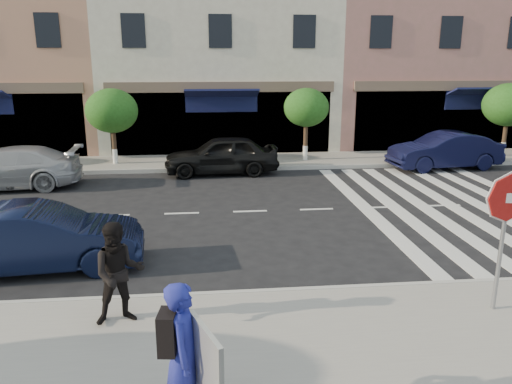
# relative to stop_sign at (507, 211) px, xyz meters

# --- Properties ---
(ground) EXTENTS (120.00, 120.00, 0.00)m
(ground) POSITION_rel_stop_sign_xyz_m (-3.66, 2.62, -1.94)
(ground) COLOR black
(ground) RESTS_ON ground
(sidewalk_near) EXTENTS (60.00, 4.50, 0.15)m
(sidewalk_near) POSITION_rel_stop_sign_xyz_m (-3.66, -1.13, -1.86)
(sidewalk_near) COLOR gray
(sidewalk_near) RESTS_ON ground
(sidewalk_far) EXTENTS (60.00, 3.00, 0.15)m
(sidewalk_far) POSITION_rel_stop_sign_xyz_m (-3.66, 13.62, -1.86)
(sidewalk_far) COLOR gray
(sidewalk_far) RESTS_ON ground
(building_west_mid) EXTENTS (10.00, 9.00, 14.00)m
(building_west_mid) POSITION_rel_stop_sign_xyz_m (-14.66, 19.62, 5.06)
(building_west_mid) COLOR tan
(building_west_mid) RESTS_ON ground
(building_centre) EXTENTS (11.00, 9.00, 11.00)m
(building_centre) POSITION_rel_stop_sign_xyz_m (-4.16, 19.62, 3.56)
(building_centre) COLOR beige
(building_centre) RESTS_ON ground
(building_east_mid) EXTENTS (13.00, 9.00, 13.00)m
(building_east_mid) POSITION_rel_stop_sign_xyz_m (7.84, 19.62, 4.56)
(building_east_mid) COLOR #AE6E67
(building_east_mid) RESTS_ON ground
(street_tree_wb) EXTENTS (2.10, 2.10, 3.06)m
(street_tree_wb) POSITION_rel_stop_sign_xyz_m (-8.66, 13.42, 0.37)
(street_tree_wb) COLOR #473323
(street_tree_wb) RESTS_ON sidewalk_far
(street_tree_c) EXTENTS (1.90, 1.90, 3.04)m
(street_tree_c) POSITION_rel_stop_sign_xyz_m (-0.66, 13.42, 0.42)
(street_tree_c) COLOR #473323
(street_tree_c) RESTS_ON sidewalk_far
(street_tree_ea) EXTENTS (2.20, 2.20, 3.19)m
(street_tree_ea) POSITION_rel_stop_sign_xyz_m (8.34, 13.42, 0.45)
(street_tree_ea) COLOR #473323
(street_tree_ea) RESTS_ON sidewalk_far
(stop_sign) EXTENTS (0.85, 0.23, 2.45)m
(stop_sign) POSITION_rel_stop_sign_xyz_m (0.00, 0.00, 0.00)
(stop_sign) COLOR gray
(stop_sign) RESTS_ON sidewalk_near
(photographer) EXTENTS (0.50, 0.70, 1.78)m
(photographer) POSITION_rel_stop_sign_xyz_m (-5.23, -2.20, -0.90)
(photographer) COLOR navy
(photographer) RESTS_ON sidewalk_near
(walker) EXTENTS (0.96, 0.82, 1.72)m
(walker) POSITION_rel_stop_sign_xyz_m (-6.37, 0.24, -0.93)
(walker) COLOR black
(walker) RESTS_ON sidewalk_near
(poster_board) EXTENTS (0.41, 0.86, 1.37)m
(poster_board) POSITION_rel_stop_sign_xyz_m (-4.97, -2.49, -1.12)
(poster_board) COLOR beige
(poster_board) RESTS_ON sidewalk_near
(car_near_mid) EXTENTS (4.38, 1.85, 1.41)m
(car_near_mid) POSITION_rel_stop_sign_xyz_m (-8.47, 2.92, -1.23)
(car_near_mid) COLOR black
(car_near_mid) RESTS_ON ground
(car_far_left) EXTENTS (4.99, 2.22, 1.42)m
(car_far_left) POSITION_rel_stop_sign_xyz_m (-11.76, 10.22, -1.23)
(car_far_left) COLOR #9E9EA3
(car_far_left) RESTS_ON ground
(car_far_mid) EXTENTS (4.43, 1.89, 1.49)m
(car_far_mid) POSITION_rel_stop_sign_xyz_m (-4.32, 11.68, -1.19)
(car_far_mid) COLOR black
(car_far_mid) RESTS_ON ground
(car_far_right) EXTENTS (4.65, 2.04, 1.49)m
(car_far_right) POSITION_rel_stop_sign_xyz_m (4.75, 11.72, -1.19)
(car_far_right) COLOR black
(car_far_right) RESTS_ON ground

